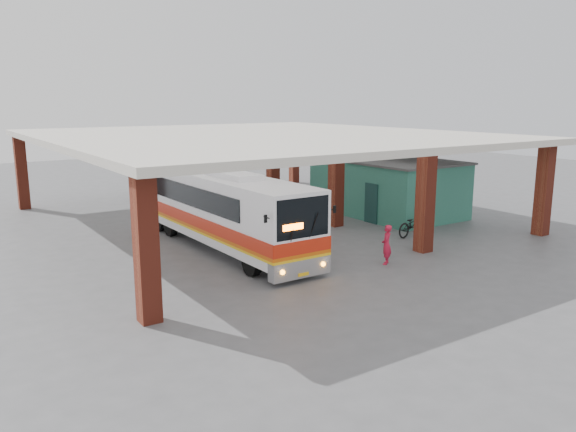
# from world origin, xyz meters

# --- Properties ---
(ground) EXTENTS (90.00, 90.00, 0.00)m
(ground) POSITION_xyz_m (0.00, 0.00, 0.00)
(ground) COLOR #515154
(ground) RESTS_ON ground
(brick_columns) EXTENTS (20.10, 21.60, 4.35)m
(brick_columns) POSITION_xyz_m (1.43, 5.00, 2.17)
(brick_columns) COLOR maroon
(brick_columns) RESTS_ON ground
(canopy_roof) EXTENTS (21.00, 23.00, 0.30)m
(canopy_roof) POSITION_xyz_m (0.50, 6.50, 4.50)
(canopy_roof) COLOR beige
(canopy_roof) RESTS_ON brick_columns
(shop_building) EXTENTS (5.20, 8.20, 3.11)m
(shop_building) POSITION_xyz_m (7.49, 4.00, 1.56)
(shop_building) COLOR #2C705D
(shop_building) RESTS_ON ground
(coach_bus) EXTENTS (2.63, 11.89, 3.45)m
(coach_bus) POSITION_xyz_m (-3.83, 2.20, 1.71)
(coach_bus) COLOR white
(coach_bus) RESTS_ON ground
(motorcycle) EXTENTS (2.29, 1.07, 1.16)m
(motorcycle) POSITION_xyz_m (4.70, -0.78, 0.58)
(motorcycle) COLOR black
(motorcycle) RESTS_ON ground
(pedestrian) EXTENTS (0.68, 0.65, 1.58)m
(pedestrian) POSITION_xyz_m (0.36, -3.51, 0.79)
(pedestrian) COLOR red
(pedestrian) RESTS_ON ground
(red_chair) EXTENTS (0.57, 0.57, 0.89)m
(red_chair) POSITION_xyz_m (4.82, 6.75, 0.41)
(red_chair) COLOR #AF1220
(red_chair) RESTS_ON ground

